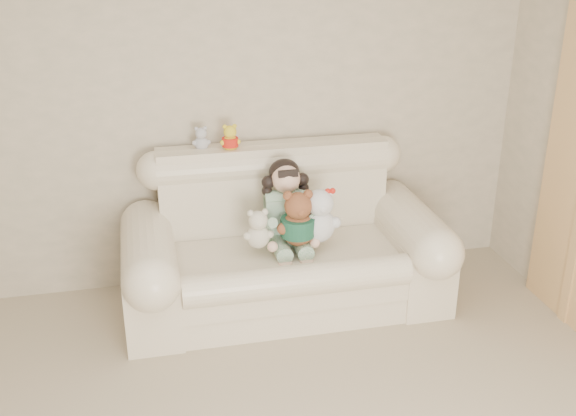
{
  "coord_description": "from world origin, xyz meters",
  "views": [
    {
      "loc": [
        -0.42,
        -2.0,
        2.42
      ],
      "look_at": [
        0.46,
        1.9,
        0.75
      ],
      "focal_mm": 43.06,
      "sensor_mm": 36.0,
      "label": 1
    }
  ],
  "objects_px": {
    "sofa": "(285,235)",
    "seated_child": "(286,202)",
    "brown_teddy": "(298,213)",
    "white_cat": "(319,210)",
    "cream_teddy": "(258,225)"
  },
  "relations": [
    {
      "from": "white_cat",
      "to": "sofa",
      "type": "bearing_deg",
      "value": 139.55
    },
    {
      "from": "sofa",
      "to": "white_cat",
      "type": "height_order",
      "value": "sofa"
    },
    {
      "from": "sofa",
      "to": "cream_teddy",
      "type": "distance_m",
      "value": 0.26
    },
    {
      "from": "sofa",
      "to": "seated_child",
      "type": "xyz_separation_m",
      "value": [
        0.03,
        0.08,
        0.2
      ]
    },
    {
      "from": "sofa",
      "to": "white_cat",
      "type": "relative_size",
      "value": 4.83
    },
    {
      "from": "brown_teddy",
      "to": "white_cat",
      "type": "relative_size",
      "value": 1.0
    },
    {
      "from": "sofa",
      "to": "seated_child",
      "type": "bearing_deg",
      "value": 72.51
    },
    {
      "from": "sofa",
      "to": "white_cat",
      "type": "distance_m",
      "value": 0.3
    },
    {
      "from": "brown_teddy",
      "to": "cream_teddy",
      "type": "bearing_deg",
      "value": -159.35
    },
    {
      "from": "brown_teddy",
      "to": "white_cat",
      "type": "distance_m",
      "value": 0.15
    },
    {
      "from": "brown_teddy",
      "to": "white_cat",
      "type": "xyz_separation_m",
      "value": [
        0.15,
        0.02,
        -0.0
      ]
    },
    {
      "from": "brown_teddy",
      "to": "sofa",
      "type": "bearing_deg",
      "value": 140.57
    },
    {
      "from": "white_cat",
      "to": "cream_teddy",
      "type": "height_order",
      "value": "white_cat"
    },
    {
      "from": "brown_teddy",
      "to": "seated_child",
      "type": "bearing_deg",
      "value": 123.69
    },
    {
      "from": "sofa",
      "to": "cream_teddy",
      "type": "xyz_separation_m",
      "value": [
        -0.19,
        -0.1,
        0.14
      ]
    }
  ]
}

